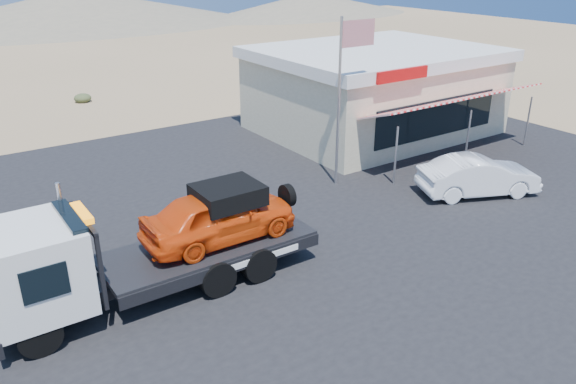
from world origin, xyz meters
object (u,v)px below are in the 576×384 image
tow_truck (153,241)px  flagpole (345,83)px  white_sedan (478,176)px  jerky_store (374,89)px

tow_truck → flagpole: size_ratio=1.33×
white_sedan → jerky_store: jerky_store is taller
white_sedan → flagpole: 5.75m
white_sedan → flagpole: bearing=65.9°
tow_truck → white_sedan: size_ratio=1.91×
jerky_store → tow_truck: bearing=-151.8°
white_sedan → jerky_store: bearing=7.6°
jerky_store → flagpole: size_ratio=1.73×
jerky_store → flagpole: 7.36m
tow_truck → jerky_store: bearing=28.2°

